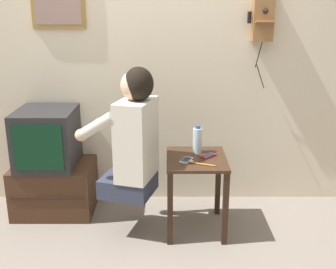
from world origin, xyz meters
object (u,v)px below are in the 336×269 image
at_px(cell_phone_spare, 209,156).
at_px(cell_phone_held, 187,160).
at_px(television, 48,138).
at_px(wall_phone_antique, 264,14).
at_px(person, 134,136).
at_px(toothbrush, 202,164).
at_px(water_bottle, 198,140).
at_px(framed_picture, 59,0).

bearing_deg(cell_phone_spare, cell_phone_held, -105.71).
xyz_separation_m(television, wall_phone_antique, (1.71, 0.21, 0.95)).
height_order(person, television, person).
height_order(wall_phone_antique, cell_phone_spare, wall_phone_antique).
distance_m(television, wall_phone_antique, 1.97).
height_order(wall_phone_antique, toothbrush, wall_phone_antique).
bearing_deg(toothbrush, person, 103.32).
bearing_deg(cell_phone_spare, person, -124.26).
bearing_deg(wall_phone_antique, television, -173.05).
height_order(cell_phone_spare, water_bottle, water_bottle).
bearing_deg(cell_phone_held, toothbrush, -11.34).
distance_m(cell_phone_held, water_bottle, 0.22).
bearing_deg(television, cell_phone_held, -17.21).
height_order(wall_phone_antique, framed_picture, framed_picture).
xyz_separation_m(framed_picture, cell_phone_held, (1.00, -0.59, -1.11)).
distance_m(person, cell_phone_held, 0.43).
distance_m(wall_phone_antique, cell_phone_spare, 1.19).
relative_size(television, wall_phone_antique, 0.60).
xyz_separation_m(television, toothbrush, (1.20, -0.41, -0.06)).
height_order(person, cell_phone_held, person).
bearing_deg(television, framed_picture, 67.37).
height_order(television, cell_phone_held, television).
distance_m(framed_picture, water_bottle, 1.55).
xyz_separation_m(wall_phone_antique, cell_phone_spare, (-0.44, -0.46, -1.01)).
bearing_deg(cell_phone_held, framed_picture, 174.26).
bearing_deg(person, television, 80.46).
relative_size(person, cell_phone_spare, 7.23).
relative_size(water_bottle, toothbrush, 1.19).
bearing_deg(framed_picture, toothbrush, -31.29).
distance_m(person, water_bottle, 0.52).
bearing_deg(water_bottle, wall_phone_antique, 35.60).
relative_size(person, wall_phone_antique, 1.15).
relative_size(framed_picture, cell_phone_spare, 3.30).
bearing_deg(cell_phone_spare, framed_picture, -157.55).
bearing_deg(person, cell_phone_held, -72.89).
bearing_deg(cell_phone_held, water_bottle, 88.32).
bearing_deg(framed_picture, cell_phone_spare, -23.41).
bearing_deg(television, wall_phone_antique, 6.95).
bearing_deg(toothbrush, wall_phone_antique, -18.15).
bearing_deg(cell_phone_held, cell_phone_spare, 53.45).
relative_size(framed_picture, water_bottle, 2.01).
bearing_deg(person, water_bottle, -52.38).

